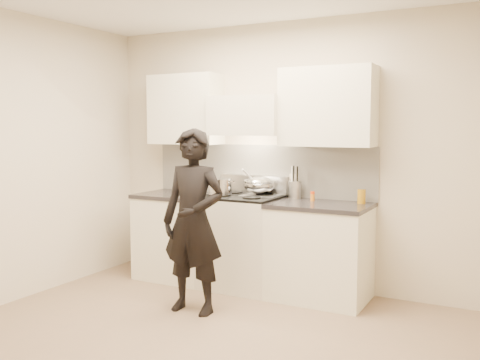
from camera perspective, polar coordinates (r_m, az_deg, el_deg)
name	(u,v)px	position (r m, az deg, el deg)	size (l,w,h in m)	color
ground_plane	(191,341)	(4.30, -5.20, -16.69)	(4.00, 4.00, 0.00)	#7F644C
room_shell	(209,132)	(4.32, -3.34, 5.18)	(4.04, 3.54, 2.70)	#C0B5A2
stove	(242,241)	(5.48, 0.25, -6.54)	(0.76, 0.65, 0.96)	beige
counter_right	(320,251)	(5.17, 8.51, -7.52)	(0.92, 0.67, 0.92)	silver
counter_left	(179,235)	(5.88, -6.55, -5.89)	(0.82, 0.67, 0.92)	silver
wok	(259,185)	(5.43, 2.06, -0.52)	(0.34, 0.41, 0.27)	#B9B9BC
stock_pot	(220,186)	(5.40, -2.13, -0.68)	(0.33, 0.25, 0.16)	#B9B9BC
utensil_crock	(295,188)	(5.39, 5.85, -0.90)	(0.12, 0.12, 0.33)	#BCBCBC
spice_jar	(313,196)	(5.23, 7.74, -1.71)	(0.04, 0.04, 0.09)	orange
oil_glass	(361,196)	(5.13, 12.83, -1.73)	(0.08, 0.08, 0.13)	#A67412
person	(193,221)	(4.71, -5.00, -4.41)	(0.59, 0.39, 1.62)	black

